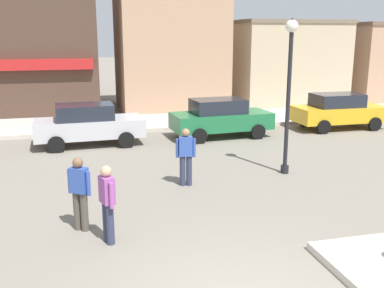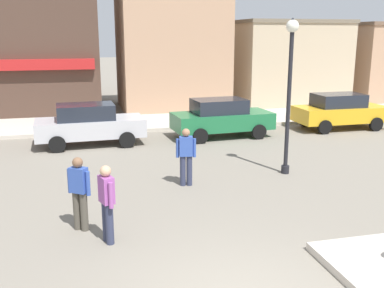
# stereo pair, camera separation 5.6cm
# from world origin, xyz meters

# --- Properties ---
(kerb_far) EXTENTS (80.00, 4.00, 0.15)m
(kerb_far) POSITION_xyz_m (0.00, 14.98, 0.07)
(kerb_far) COLOR beige
(kerb_far) RESTS_ON ground
(lamp_post) EXTENTS (0.36, 0.36, 4.54)m
(lamp_post) POSITION_xyz_m (3.59, 6.18, 2.96)
(lamp_post) COLOR black
(lamp_post) RESTS_ON ground
(parked_car_nearest) EXTENTS (4.07, 2.02, 1.56)m
(parked_car_nearest) POSITION_xyz_m (-2.03, 11.28, 0.81)
(parked_car_nearest) COLOR #B7B7BC
(parked_car_nearest) RESTS_ON ground
(parked_car_second) EXTENTS (4.11, 2.10, 1.56)m
(parked_car_second) POSITION_xyz_m (3.22, 11.39, 0.81)
(parked_car_second) COLOR #1E6B3D
(parked_car_second) RESTS_ON ground
(parked_car_third) EXTENTS (4.01, 1.91, 1.56)m
(parked_car_third) POSITION_xyz_m (8.79, 11.70, 0.81)
(parked_car_third) COLOR gold
(parked_car_third) RESTS_ON ground
(pedestrian_crossing_near) EXTENTS (0.56, 0.28, 1.61)m
(pedestrian_crossing_near) POSITION_xyz_m (0.43, 5.81, 0.87)
(pedestrian_crossing_near) COLOR #2D334C
(pedestrian_crossing_near) RESTS_ON ground
(pedestrian_crossing_far) EXTENTS (0.32, 0.55, 1.61)m
(pedestrian_crossing_far) POSITION_xyz_m (-1.89, 2.76, 0.87)
(pedestrian_crossing_far) COLOR #2D334C
(pedestrian_crossing_far) RESTS_ON ground
(pedestrian_kerb_side) EXTENTS (0.50, 0.40, 1.61)m
(pedestrian_kerb_side) POSITION_xyz_m (-2.41, 3.50, 0.87)
(pedestrian_kerb_side) COLOR #4C473D
(pedestrian_kerb_side) RESTS_ON ground
(building_storefront_left_near) EXTENTS (5.72, 5.61, 6.34)m
(building_storefront_left_near) POSITION_xyz_m (2.71, 19.35, 3.17)
(building_storefront_left_near) COLOR tan
(building_storefront_left_near) RESTS_ON ground
(building_storefront_left_mid) EXTENTS (6.24, 6.98, 4.88)m
(building_storefront_left_mid) POSITION_xyz_m (9.63, 20.14, 2.45)
(building_storefront_left_mid) COLOR tan
(building_storefront_left_mid) RESTS_ON ground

